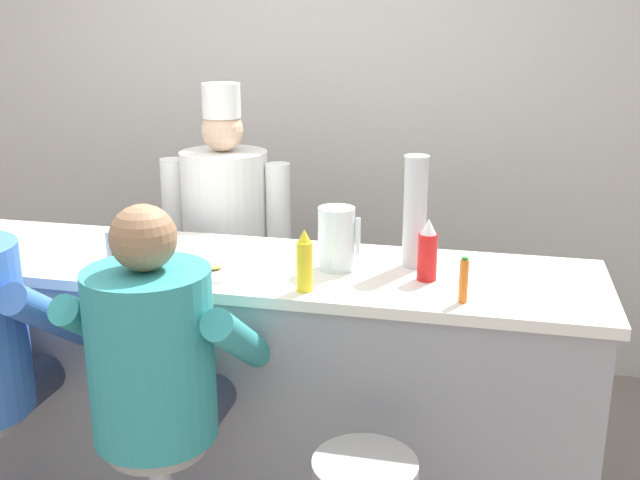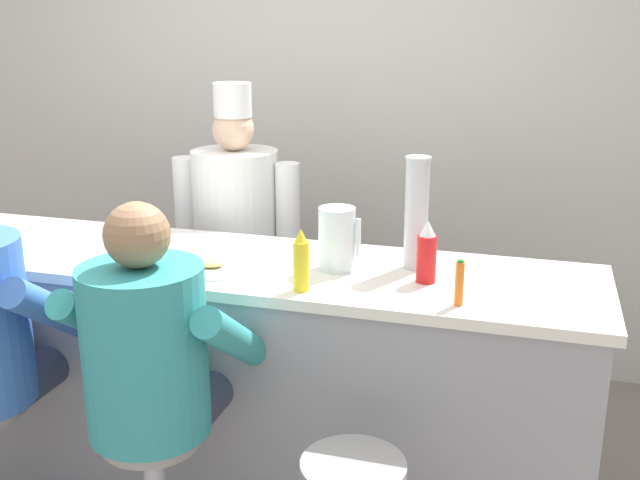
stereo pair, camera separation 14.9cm
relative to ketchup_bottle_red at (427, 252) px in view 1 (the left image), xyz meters
name	(u,v)px [view 1 (the left image)]	position (x,y,z in m)	size (l,w,h in m)	color
wall_back	(293,122)	(-0.92, 1.56, 0.22)	(10.00, 0.06, 2.70)	beige
diner_counter	(197,377)	(-0.92, 0.04, -0.61)	(3.13, 0.69, 1.02)	gray
ketchup_bottle_red	(427,252)	(0.00, 0.00, 0.00)	(0.07, 0.07, 0.23)	red
mustard_bottle_yellow	(304,262)	(-0.40, -0.21, 0.00)	(0.06, 0.06, 0.22)	yellow
hot_sauce_bottle_orange	(464,281)	(0.14, -0.19, -0.03)	(0.03, 0.03, 0.16)	orange
water_pitcher_clear	(337,238)	(-0.34, 0.05, 0.01)	(0.16, 0.14, 0.24)	silver
breakfast_plate	(209,269)	(-0.78, -0.11, -0.09)	(0.25, 0.25, 0.05)	white
cup_stack_steel	(415,212)	(-0.06, 0.14, 0.11)	(0.09, 0.09, 0.42)	#B7BABF
napkin_dispenser_chrome	(126,250)	(-1.10, -0.14, -0.03)	(0.13, 0.07, 0.15)	silver
diner_seated_teal	(157,363)	(-0.80, -0.54, -0.27)	(0.60, 0.60, 1.39)	#B2B5BA
cook_in_whites_near	(226,239)	(-1.02, 0.71, -0.23)	(0.64, 0.41, 1.64)	#232328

